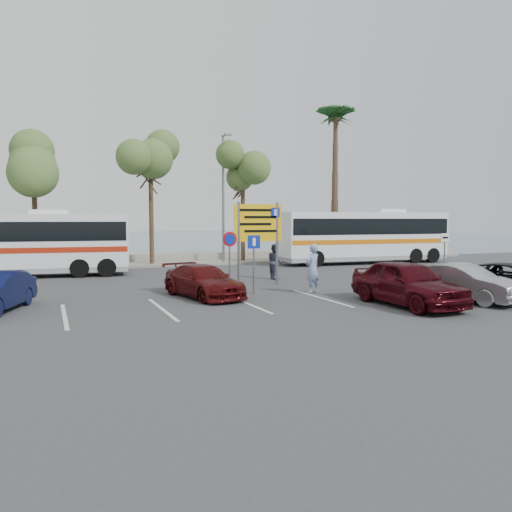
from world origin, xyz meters
name	(u,v)px	position (x,y,z in m)	size (l,w,h in m)	color
ground	(267,297)	(0.00, 0.00, 0.00)	(120.00, 120.00, 0.00)	#37373A
kerb_strip	(176,264)	(0.00, 14.00, 0.07)	(44.00, 2.40, 0.15)	gray
seawall	(169,258)	(0.00, 16.00, 0.30)	(48.00, 0.80, 0.60)	gray
sea	(102,239)	(0.00, 60.00, 0.01)	(140.00, 140.00, 0.00)	#42596A
tree_left	(33,163)	(-8.00, 14.00, 6.00)	(3.20, 3.20, 7.20)	#382619
tree_mid	(150,156)	(-1.50, 14.00, 6.65)	(3.20, 3.20, 8.00)	#382619
tree_right	(243,168)	(4.50, 14.00, 6.17)	(3.20, 3.20, 7.40)	#382619
palm_tree	(336,119)	(11.50, 14.00, 9.87)	(4.80, 4.80, 11.20)	#382619
street_lamp_right	(224,192)	(3.00, 13.52, 4.60)	(0.45, 1.15, 8.01)	slate
direction_sign	(258,229)	(1.00, 3.20, 2.43)	(2.20, 0.12, 3.60)	slate
sign_no_stop	(230,251)	(-0.60, 2.38, 1.58)	(0.60, 0.08, 2.35)	slate
sign_parking	(254,256)	(-0.20, 0.79, 1.47)	(0.50, 0.07, 2.25)	slate
sign_taxi	(445,250)	(9.80, 1.49, 1.42)	(0.50, 0.07, 2.20)	slate
lane_markings	(248,303)	(-1.14, -1.00, 0.00)	(12.02, 4.20, 0.01)	silver
coach_bus_left	(16,246)	(-8.84, 10.50, 1.54)	(10.87, 3.47, 3.33)	white
coach_bus_right	(364,238)	(11.58, 10.50, 1.64)	(11.44, 3.11, 3.53)	white
car_maroon	(203,281)	(-2.18, 0.85, 0.59)	(1.65, 4.07, 1.18)	#530D0F
car_red	(407,283)	(3.50, -3.50, 0.76)	(1.80, 4.46, 1.52)	#420910
suv_black	(512,280)	(8.30, -3.50, 0.62)	(2.06, 4.47, 1.24)	black
car_silver_b	(463,283)	(5.90, -3.50, 0.65)	(1.38, 3.95, 1.30)	#949499
pedestrian_near	(313,269)	(2.00, 0.18, 0.96)	(0.70, 0.46, 1.91)	#8196BB
pedestrian_far	(275,262)	(2.61, 4.94, 0.84)	(0.82, 0.64, 1.68)	#31354A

